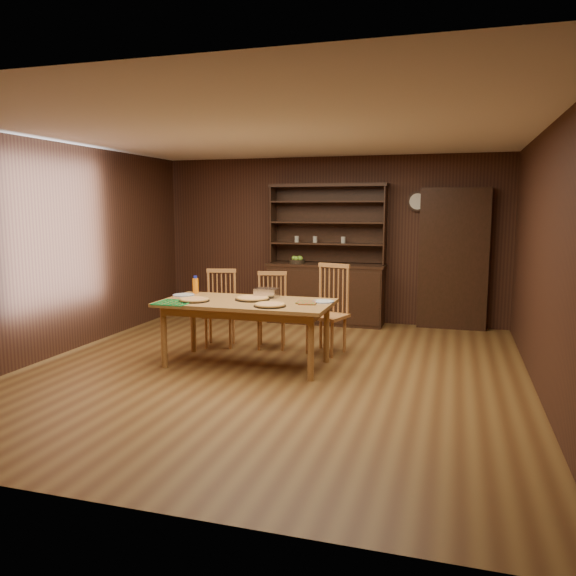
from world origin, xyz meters
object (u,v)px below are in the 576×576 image
(chair_center, at_px, (272,307))
(juice_bottle, at_px, (196,285))
(dining_table, at_px, (246,308))
(chair_right, at_px, (330,306))
(chair_left, at_px, (221,305))
(china_hutch, at_px, (326,286))

(chair_center, height_order, juice_bottle, chair_center)
(dining_table, relative_size, juice_bottle, 8.97)
(chair_right, relative_size, juice_bottle, 5.11)
(juice_bottle, bearing_deg, dining_table, -24.82)
(chair_left, xyz_separation_m, chair_right, (1.46, 0.06, 0.06))
(juice_bottle, bearing_deg, china_hutch, 62.40)
(china_hutch, relative_size, chair_left, 2.16)
(china_hutch, relative_size, chair_center, 2.22)
(china_hutch, bearing_deg, dining_table, -97.58)
(dining_table, height_order, chair_right, chair_right)
(dining_table, relative_size, chair_right, 1.76)
(china_hutch, relative_size, chair_right, 1.95)
(china_hutch, height_order, chair_center, china_hutch)
(dining_table, bearing_deg, chair_left, 129.63)
(china_hutch, xyz_separation_m, chair_left, (-1.02, -1.80, -0.06))
(china_hutch, distance_m, chair_right, 1.79)
(china_hutch, bearing_deg, chair_left, -119.53)
(dining_table, bearing_deg, chair_right, 47.68)
(china_hutch, relative_size, dining_table, 1.11)
(dining_table, distance_m, chair_center, 0.93)
(chair_left, relative_size, juice_bottle, 4.62)
(china_hutch, height_order, juice_bottle, china_hutch)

